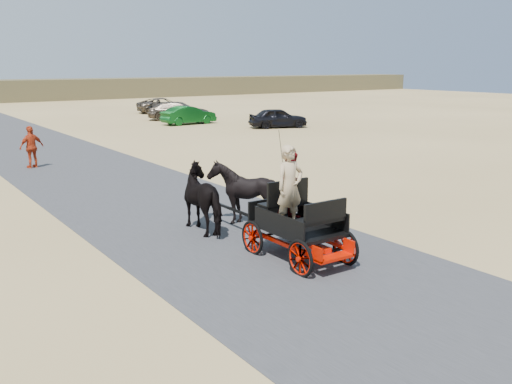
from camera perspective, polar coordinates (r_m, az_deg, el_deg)
ground at (r=11.59m, az=6.09°, el=-8.50°), size 140.00×140.00×0.00m
road at (r=11.59m, az=6.09°, el=-8.48°), size 6.00×140.00×0.01m
carriage at (r=12.53m, az=4.18°, el=-5.08°), size 1.30×2.40×0.72m
horse_left at (r=14.50m, az=-4.94°, el=-0.63°), size 0.91×2.01×1.70m
horse_right at (r=15.05m, az=-1.31°, el=-0.08°), size 1.37×1.54×1.70m
driver_man at (r=12.12m, az=3.39°, el=0.49°), size 0.66×0.43×1.80m
passenger_woman at (r=12.87m, az=3.63°, el=0.70°), size 0.77×0.60×1.58m
pedestrian at (r=25.04m, az=-21.52°, el=4.21°), size 1.08×0.66×1.73m
car_a at (r=38.36m, az=2.22°, el=7.42°), size 4.16×2.75×1.32m
car_b at (r=40.88m, az=-6.75°, el=7.65°), size 3.97×1.57×1.29m
car_c at (r=44.03m, az=-7.69°, el=8.04°), size 5.04×4.15×1.38m
car_d at (r=50.83m, az=-9.18°, el=8.55°), size 4.92×2.88×1.29m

